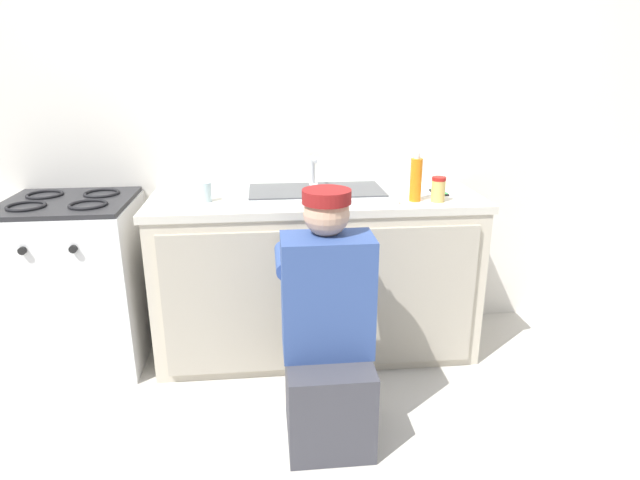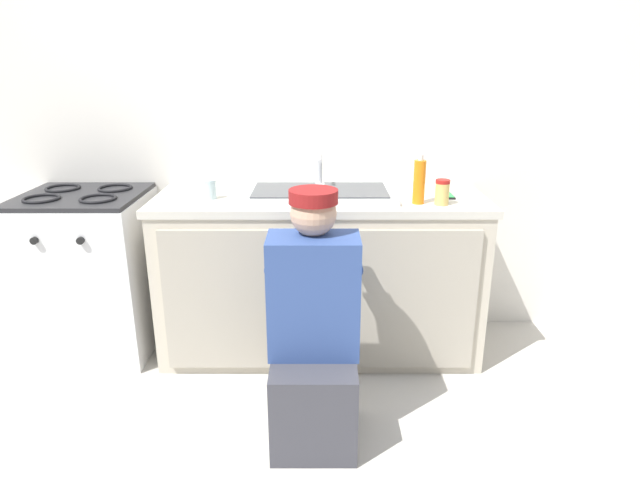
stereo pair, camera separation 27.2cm
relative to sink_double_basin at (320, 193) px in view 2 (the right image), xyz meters
name	(u,v)px [view 2 (the right image)]	position (x,y,z in m)	size (l,w,h in m)	color
ground_plane	(320,374)	(0.00, -0.30, -0.92)	(12.00, 12.00, 0.00)	beige
back_wall	(320,123)	(0.00, 0.35, 0.33)	(6.00, 0.10, 2.50)	silver
counter_cabinet	(320,278)	(0.00, -0.01, -0.49)	(1.73, 0.62, 0.86)	beige
countertop	(320,200)	(0.00, 0.00, -0.04)	(1.77, 0.62, 0.04)	beige
sink_double_basin	(320,193)	(0.00, 0.00, 0.00)	(0.80, 0.44, 0.19)	silver
stove_range	(91,273)	(-1.29, 0.00, -0.46)	(0.65, 0.62, 0.93)	white
plumber_person	(314,340)	(-0.03, -0.77, -0.46)	(0.42, 0.61, 1.10)	#3F3F47
water_glass	(210,189)	(-0.57, -0.06, 0.03)	(0.06, 0.06, 0.10)	#ADC6CC
cell_phone	(446,195)	(0.67, -0.01, -0.01)	(0.07, 0.14, 0.01)	black
condiment_jar	(442,192)	(0.61, -0.18, 0.05)	(0.07, 0.07, 0.13)	#DBB760
soap_bottle_orange	(419,181)	(0.50, -0.15, 0.09)	(0.06, 0.06, 0.25)	orange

